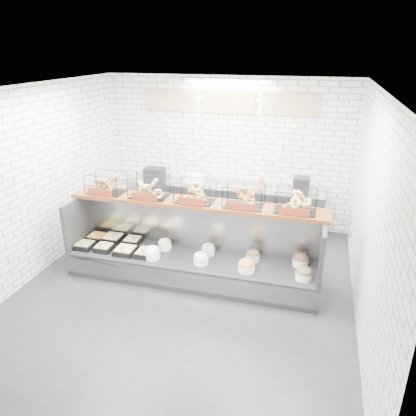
% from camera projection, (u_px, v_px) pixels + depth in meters
% --- Properties ---
extents(ground, '(5.50, 5.50, 0.00)m').
position_uv_depth(ground, '(186.00, 288.00, 6.32)').
color(ground, black).
rests_on(ground, ground).
extents(room_shell, '(5.02, 5.51, 3.01)m').
position_uv_depth(room_shell, '(196.00, 150.00, 6.09)').
color(room_shell, white).
rests_on(room_shell, ground).
extents(display_case, '(4.00, 0.90, 1.20)m').
position_uv_depth(display_case, '(192.00, 259.00, 6.51)').
color(display_case, black).
rests_on(display_case, ground).
extents(bagel_shelf, '(4.10, 0.50, 0.40)m').
position_uv_depth(bagel_shelf, '(195.00, 194.00, 6.27)').
color(bagel_shelf, '#441F0E').
rests_on(bagel_shelf, display_case).
extents(prep_counter, '(4.00, 0.60, 1.20)m').
position_uv_depth(prep_counter, '(223.00, 205.00, 8.32)').
color(prep_counter, '#93969B').
rests_on(prep_counter, ground).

